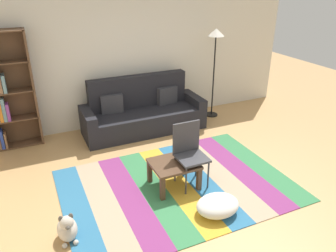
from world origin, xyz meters
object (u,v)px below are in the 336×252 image
at_px(couch, 143,113).
at_px(tv_remote, 181,160).
at_px(standing_lamp, 215,44).
at_px(coffee_table, 174,167).
at_px(dog, 67,228).
at_px(pouf, 218,205).
at_px(folding_chair, 189,149).

xyz_separation_m(couch, tv_remote, (-0.15, -1.92, 0.05)).
relative_size(couch, tv_remote, 15.07).
xyz_separation_m(couch, standing_lamp, (1.56, 0.05, 1.15)).
distance_m(coffee_table, dog, 1.59).
height_order(pouf, standing_lamp, standing_lamp).
bearing_deg(standing_lamp, couch, -178.14).
relative_size(couch, dog, 5.69).
xyz_separation_m(dog, folding_chair, (1.75, 0.46, 0.37)).
relative_size(dog, standing_lamp, 0.22).
bearing_deg(coffee_table, pouf, -72.47).
height_order(couch, folding_chair, couch).
bearing_deg(pouf, dog, 170.07).
bearing_deg(pouf, tv_remote, 99.10).
bearing_deg(folding_chair, tv_remote, -167.56).
bearing_deg(folding_chair, dog, -145.05).
bearing_deg(standing_lamp, pouf, -119.87).
bearing_deg(tv_remote, pouf, -105.50).
xyz_separation_m(coffee_table, pouf, (0.24, -0.76, -0.18)).
bearing_deg(tv_remote, folding_chair, -32.49).
bearing_deg(couch, coffee_table, -97.78).
bearing_deg(coffee_table, couch, 82.22).
xyz_separation_m(pouf, dog, (-1.76, 0.31, 0.04)).
bearing_deg(couch, pouf, -90.54).
bearing_deg(couch, folding_chair, -91.03).
xyz_separation_m(couch, folding_chair, (-0.03, -1.94, 0.20)).
distance_m(standing_lamp, folding_chair, 2.72).
distance_m(couch, folding_chair, 1.95).
distance_m(couch, tv_remote, 1.93).
relative_size(couch, coffee_table, 3.62).
height_order(dog, folding_chair, folding_chair).
relative_size(tv_remote, folding_chair, 0.17).
distance_m(coffee_table, standing_lamp, 2.94).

